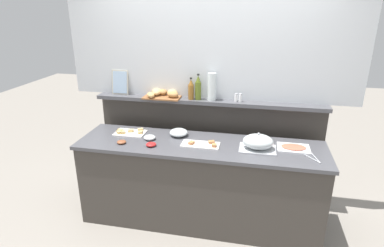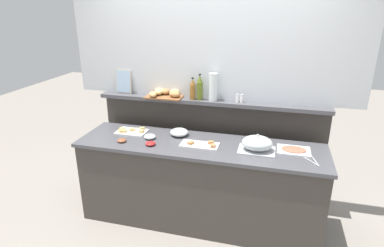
# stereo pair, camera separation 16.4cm
# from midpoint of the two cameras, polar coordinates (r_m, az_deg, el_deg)

# --- Properties ---
(ground_plane) EXTENTS (12.00, 12.00, 0.00)m
(ground_plane) POSITION_cam_midpoint_polar(r_m,az_deg,el_deg) (4.11, 1.71, -11.54)
(ground_plane) COLOR gray
(buffet_counter) EXTENTS (2.43, 0.65, 0.88)m
(buffet_counter) POSITION_cam_midpoint_polar(r_m,az_deg,el_deg) (3.37, -0.04, -10.45)
(buffet_counter) COLOR #3D3833
(buffet_counter) RESTS_ON ground_plane
(back_ledge_unit) EXTENTS (2.48, 0.22, 1.21)m
(back_ledge_unit) POSITION_cam_midpoint_polar(r_m,az_deg,el_deg) (3.72, 1.54, -4.01)
(back_ledge_unit) COLOR #3D3833
(back_ledge_unit) RESTS_ON ground_plane
(upper_wall_panel) EXTENTS (3.08, 0.08, 1.39)m
(upper_wall_panel) POSITION_cam_midpoint_polar(r_m,az_deg,el_deg) (3.42, 1.82, 15.90)
(upper_wall_panel) COLOR silver
(upper_wall_panel) RESTS_ON back_ledge_unit
(sandwich_platter_side) EXTENTS (0.37, 0.17, 0.04)m
(sandwich_platter_side) POSITION_cam_midpoint_polar(r_m,az_deg,el_deg) (3.14, 0.19, -3.70)
(sandwich_platter_side) COLOR white
(sandwich_platter_side) RESTS_ON buffet_counter
(sandwich_platter_rear) EXTENTS (0.32, 0.21, 0.04)m
(sandwich_platter_rear) POSITION_cam_midpoint_polar(r_m,az_deg,el_deg) (3.50, -12.22, -1.53)
(sandwich_platter_rear) COLOR white
(sandwich_platter_rear) RESTS_ON buffet_counter
(cold_cuts_platter) EXTENTS (0.30, 0.22, 0.02)m
(cold_cuts_platter) POSITION_cam_midpoint_polar(r_m,az_deg,el_deg) (3.19, 16.04, -4.11)
(cold_cuts_platter) COLOR white
(cold_cuts_platter) RESTS_ON buffet_counter
(serving_cloche) EXTENTS (0.34, 0.24, 0.17)m
(serving_cloche) POSITION_cam_midpoint_polar(r_m,az_deg,el_deg) (3.07, 10.04, -3.30)
(serving_cloche) COLOR #B7BABF
(serving_cloche) RESTS_ON buffet_counter
(glass_bowl_large) EXTENTS (0.12, 0.12, 0.05)m
(glass_bowl_large) POSITION_cam_midpoint_polar(r_m,az_deg,el_deg) (3.30, -8.86, -2.46)
(glass_bowl_large) COLOR silver
(glass_bowl_large) RESTS_ON buffet_counter
(glass_bowl_medium) EXTENTS (0.19, 0.19, 0.08)m
(glass_bowl_medium) POSITION_cam_midpoint_polar(r_m,az_deg,el_deg) (3.35, -3.76, -1.65)
(glass_bowl_medium) COLOR silver
(glass_bowl_medium) RESTS_ON buffet_counter
(condiment_bowl_cream) EXTENTS (0.10, 0.10, 0.03)m
(condiment_bowl_cream) POSITION_cam_midpoint_polar(r_m,az_deg,el_deg) (3.15, -8.71, -3.68)
(condiment_bowl_cream) COLOR red
(condiment_bowl_cream) RESTS_ON buffet_counter
(condiment_bowl_teal) EXTENTS (0.09, 0.09, 0.03)m
(condiment_bowl_teal) POSITION_cam_midpoint_polar(r_m,az_deg,el_deg) (3.27, -13.73, -3.19)
(condiment_bowl_teal) COLOR brown
(condiment_bowl_teal) RESTS_ON buffet_counter
(serving_tongs) EXTENTS (0.12, 0.18, 0.01)m
(serving_tongs) POSITION_cam_midpoint_polar(r_m,az_deg,el_deg) (3.04, 19.32, -5.89)
(serving_tongs) COLOR #B7BABF
(serving_tongs) RESTS_ON buffet_counter
(olive_oil_bottle) EXTENTS (0.06, 0.06, 0.28)m
(olive_oil_bottle) POSITION_cam_midpoint_polar(r_m,az_deg,el_deg) (3.44, -0.29, 6.24)
(olive_oil_bottle) COLOR #56661E
(olive_oil_bottle) RESTS_ON back_ledge_unit
(vinegar_bottle_amber) EXTENTS (0.06, 0.06, 0.24)m
(vinegar_bottle_amber) POSITION_cam_midpoint_polar(r_m,az_deg,el_deg) (3.45, -1.56, 5.96)
(vinegar_bottle_amber) COLOR #8E5B23
(vinegar_bottle_amber) RESTS_ON back_ledge_unit
(salt_shaker) EXTENTS (0.03, 0.03, 0.09)m
(salt_shaker) POSITION_cam_midpoint_polar(r_m,az_deg,el_deg) (3.40, 6.39, 4.55)
(salt_shaker) COLOR white
(salt_shaker) RESTS_ON back_ledge_unit
(pepper_shaker) EXTENTS (0.03, 0.03, 0.09)m
(pepper_shaker) POSITION_cam_midpoint_polar(r_m,az_deg,el_deg) (3.39, 7.13, 4.50)
(pepper_shaker) COLOR white
(pepper_shaker) RESTS_ON back_ledge_unit
(bread_basket) EXTENTS (0.40, 0.29, 0.08)m
(bread_basket) POSITION_cam_midpoint_polar(r_m,az_deg,el_deg) (3.57, -6.50, 5.24)
(bread_basket) COLOR brown
(bread_basket) RESTS_ON back_ledge_unit
(framed_picture) EXTENTS (0.19, 0.05, 0.27)m
(framed_picture) POSITION_cam_midpoint_polar(r_m,az_deg,el_deg) (3.75, -13.78, 7.06)
(framed_picture) COLOR #B2AD9E
(framed_picture) RESTS_ON back_ledge_unit
(water_carafe) EXTENTS (0.09, 0.09, 0.29)m
(water_carafe) POSITION_cam_midpoint_polar(r_m,az_deg,el_deg) (3.40, 2.12, 6.47)
(water_carafe) COLOR silver
(water_carafe) RESTS_ON back_ledge_unit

